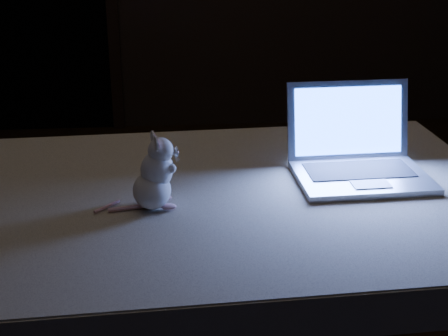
{
  "coord_description": "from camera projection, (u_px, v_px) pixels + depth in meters",
  "views": [
    {
      "loc": [
        -0.2,
        -2.11,
        1.51
      ],
      "look_at": [
        -0.07,
        -0.52,
        0.86
      ],
      "focal_mm": 52.0,
      "sensor_mm": 36.0,
      "label": 1
    }
  ],
  "objects": [
    {
      "name": "floor",
      "position": [
        232.0,
        323.0,
        2.53
      ],
      "size": [
        5.0,
        5.0,
        0.0
      ],
      "primitive_type": "plane",
      "color": "black",
      "rests_on": "ground"
    },
    {
      "name": "table",
      "position": [
        218.0,
        317.0,
        1.9
      ],
      "size": [
        1.52,
        1.03,
        0.79
      ],
      "primitive_type": null,
      "rotation": [
        0.0,
        0.0,
        0.06
      ],
      "color": "black",
      "rests_on": "floor"
    },
    {
      "name": "tablecloth",
      "position": [
        233.0,
        207.0,
        1.78
      ],
      "size": [
        1.74,
        1.32,
        0.1
      ],
      "primitive_type": null,
      "rotation": [
        0.0,
        0.0,
        -0.18
      ],
      "color": "beige",
      "rests_on": "table"
    },
    {
      "name": "laptop",
      "position": [
        365.0,
        139.0,
        1.77
      ],
      "size": [
        0.38,
        0.34,
        0.25
      ],
      "primitive_type": null,
      "rotation": [
        0.0,
        0.0,
        0.05
      ],
      "color": "#AEAFB3",
      "rests_on": "tablecloth"
    },
    {
      "name": "plush_mouse",
      "position": [
        151.0,
        172.0,
        1.62
      ],
      "size": [
        0.18,
        0.18,
        0.2
      ],
      "primitive_type": null,
      "rotation": [
        0.0,
        0.0,
        -0.37
      ],
      "color": "silver",
      "rests_on": "tablecloth"
    }
  ]
}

